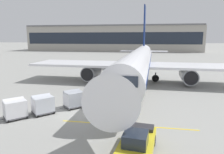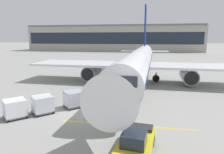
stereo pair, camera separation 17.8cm
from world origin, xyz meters
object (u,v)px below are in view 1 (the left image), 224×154
(belt_loader, at_px, (97,93))
(safety_cone_nose_mark, at_px, (107,82))
(ground_crew_by_carts, at_px, (104,96))
(safety_cone_engine_keepout, at_px, (110,82))
(baggage_cart_lead, at_px, (74,99))
(safety_cone_wingtip, at_px, (98,79))
(parked_airplane, at_px, (138,62))
(pushback_tug, at_px, (137,143))
(baggage_cart_third, at_px, (15,108))
(baggage_cart_second, at_px, (43,104))
(ground_crew_by_loader, at_px, (68,98))

(belt_loader, bearing_deg, safety_cone_nose_mark, 93.81)
(ground_crew_by_carts, xyz_separation_m, safety_cone_engine_keepout, (-1.08, 10.36, -0.66))
(belt_loader, distance_m, safety_cone_engine_keepout, 8.70)
(baggage_cart_lead, height_order, safety_cone_wingtip, baggage_cart_lead)
(ground_crew_by_carts, bearing_deg, parked_airplane, 75.48)
(pushback_tug, distance_m, ground_crew_by_carts, 10.74)
(baggage_cart_lead, xyz_separation_m, safety_cone_engine_keepout, (1.93, 11.94, -0.66))
(belt_loader, height_order, pushback_tug, belt_loader)
(belt_loader, height_order, baggage_cart_third, belt_loader)
(baggage_cart_lead, relative_size, ground_crew_by_carts, 1.46)
(pushback_tug, bearing_deg, baggage_cart_second, 149.00)
(baggage_cart_third, height_order, ground_crew_by_carts, baggage_cart_third)
(ground_crew_by_loader, bearing_deg, ground_crew_by_carts, 24.05)
(baggage_cart_second, bearing_deg, belt_loader, 52.96)
(belt_loader, xyz_separation_m, ground_crew_by_carts, (1.15, -1.68, 0.13))
(baggage_cart_lead, height_order, ground_crew_by_loader, baggage_cart_lead)
(parked_airplane, relative_size, safety_cone_engine_keepout, 67.83)
(ground_crew_by_carts, height_order, safety_cone_nose_mark, ground_crew_by_carts)
(belt_loader, relative_size, ground_crew_by_carts, 2.85)
(baggage_cart_lead, bearing_deg, safety_cone_engine_keepout, 80.83)
(ground_crew_by_carts, bearing_deg, safety_cone_engine_keepout, 95.95)
(pushback_tug, bearing_deg, safety_cone_nose_mark, 106.77)
(baggage_cart_lead, distance_m, safety_cone_nose_mark, 12.00)
(belt_loader, xyz_separation_m, baggage_cart_third, (-6.22, -7.25, 0.13))
(parked_airplane, relative_size, ground_crew_by_carts, 27.11)
(parked_airplane, xyz_separation_m, baggage_cart_third, (-10.68, -18.35, -2.52))
(baggage_cart_third, xyz_separation_m, safety_cone_nose_mark, (5.64, 15.91, -0.61))
(parked_airplane, height_order, baggage_cart_lead, parked_airplane)
(baggage_cart_second, relative_size, safety_cone_engine_keepout, 3.66)
(baggage_cart_third, xyz_separation_m, safety_cone_wingtip, (3.53, 18.56, -0.62))
(parked_airplane, height_order, baggage_cart_third, parked_airplane)
(belt_loader, relative_size, ground_crew_by_loader, 2.85)
(baggage_cart_third, relative_size, pushback_tug, 0.55)
(baggage_cart_third, xyz_separation_m, ground_crew_by_carts, (7.37, 5.57, -0.00))
(pushback_tug, distance_m, ground_crew_by_loader, 11.45)
(ground_crew_by_loader, bearing_deg, safety_cone_nose_mark, 80.76)
(ground_crew_by_loader, relative_size, safety_cone_engine_keepout, 2.50)
(baggage_cart_lead, height_order, safety_cone_nose_mark, baggage_cart_lead)
(baggage_cart_lead, height_order, safety_cone_engine_keepout, baggage_cart_lead)
(ground_crew_by_carts, relative_size, safety_cone_nose_mark, 2.18)
(baggage_cart_lead, xyz_separation_m, safety_cone_nose_mark, (1.29, 11.91, -0.61))
(pushback_tug, relative_size, safety_cone_nose_mark, 5.77)
(belt_loader, distance_m, pushback_tug, 12.75)
(baggage_cart_second, height_order, pushback_tug, baggage_cart_second)
(belt_loader, bearing_deg, parked_airplane, 68.11)
(parked_airplane, bearing_deg, ground_crew_by_carts, -104.52)
(belt_loader, distance_m, baggage_cart_lead, 3.76)
(baggage_cart_second, height_order, safety_cone_wingtip, baggage_cart_second)
(ground_crew_by_loader, bearing_deg, safety_cone_engine_keepout, 77.82)
(parked_airplane, relative_size, safety_cone_nose_mark, 59.22)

